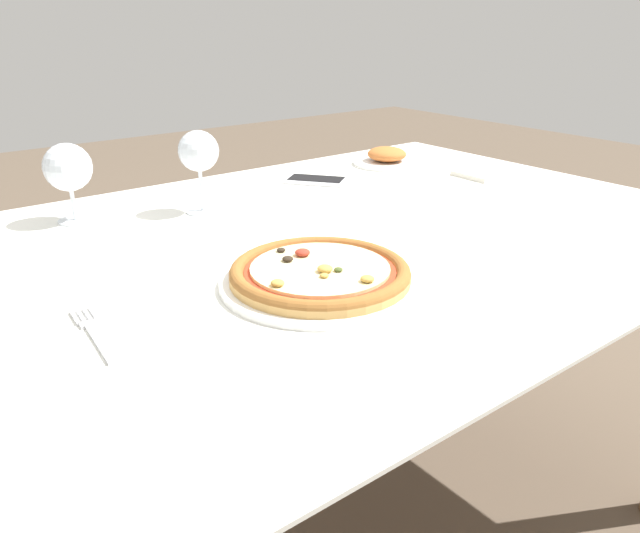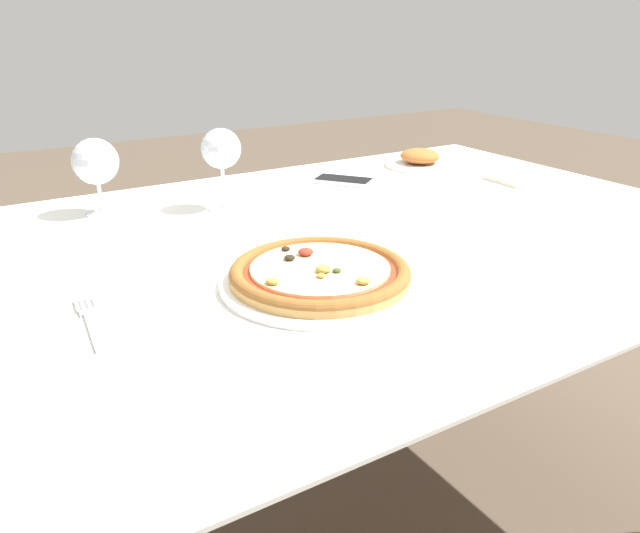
{
  "view_description": "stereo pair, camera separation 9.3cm",
  "coord_description": "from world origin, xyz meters",
  "px_view_note": "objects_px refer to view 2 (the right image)",
  "views": [
    {
      "loc": [
        -0.72,
        -0.85,
        1.11
      ],
      "look_at": [
        -0.2,
        -0.17,
        0.76
      ],
      "focal_mm": 35.0,
      "sensor_mm": 36.0,
      "label": 1
    },
    {
      "loc": [
        -0.65,
        -0.9,
        1.11
      ],
      "look_at": [
        -0.2,
        -0.17,
        0.76
      ],
      "focal_mm": 35.0,
      "sensor_mm": 36.0,
      "label": 2
    }
  ],
  "objects_px": {
    "pizza_plate": "(320,275)",
    "wine_glass_far_left": "(95,163)",
    "dining_table": "(361,268)",
    "side_plate": "(420,160)",
    "wine_glass_far_right": "(221,151)",
    "fork": "(91,321)",
    "cell_phone": "(344,181)"
  },
  "relations": [
    {
      "from": "cell_phone",
      "to": "pizza_plate",
      "type": "bearing_deg",
      "value": -126.89
    },
    {
      "from": "pizza_plate",
      "to": "wine_glass_far_left",
      "type": "relative_size",
      "value": 1.96
    },
    {
      "from": "wine_glass_far_left",
      "to": "wine_glass_far_right",
      "type": "relative_size",
      "value": 0.92
    },
    {
      "from": "dining_table",
      "to": "wine_glass_far_right",
      "type": "height_order",
      "value": "wine_glass_far_right"
    },
    {
      "from": "wine_glass_far_right",
      "to": "pizza_plate",
      "type": "bearing_deg",
      "value": -94.7
    },
    {
      "from": "pizza_plate",
      "to": "wine_glass_far_right",
      "type": "height_order",
      "value": "wine_glass_far_right"
    },
    {
      "from": "wine_glass_far_right",
      "to": "cell_phone",
      "type": "distance_m",
      "value": 0.35
    },
    {
      "from": "dining_table",
      "to": "fork",
      "type": "height_order",
      "value": "fork"
    },
    {
      "from": "cell_phone",
      "to": "fork",
      "type": "bearing_deg",
      "value": -147.75
    },
    {
      "from": "dining_table",
      "to": "side_plate",
      "type": "xyz_separation_m",
      "value": [
        0.44,
        0.35,
        0.09
      ]
    },
    {
      "from": "dining_table",
      "to": "cell_phone",
      "type": "xyz_separation_m",
      "value": [
        0.17,
        0.32,
        0.08
      ]
    },
    {
      "from": "dining_table",
      "to": "side_plate",
      "type": "relative_size",
      "value": 8.11
    },
    {
      "from": "pizza_plate",
      "to": "fork",
      "type": "distance_m",
      "value": 0.33
    },
    {
      "from": "dining_table",
      "to": "pizza_plate",
      "type": "height_order",
      "value": "pizza_plate"
    },
    {
      "from": "fork",
      "to": "wine_glass_far_left",
      "type": "relative_size",
      "value": 1.1
    },
    {
      "from": "pizza_plate",
      "to": "side_plate",
      "type": "bearing_deg",
      "value": 39.66
    },
    {
      "from": "fork",
      "to": "wine_glass_far_left",
      "type": "height_order",
      "value": "wine_glass_far_left"
    },
    {
      "from": "fork",
      "to": "wine_glass_far_right",
      "type": "bearing_deg",
      "value": 47.18
    },
    {
      "from": "wine_glass_far_right",
      "to": "fork",
      "type": "bearing_deg",
      "value": -132.82
    },
    {
      "from": "pizza_plate",
      "to": "side_plate",
      "type": "height_order",
      "value": "side_plate"
    },
    {
      "from": "fork",
      "to": "cell_phone",
      "type": "bearing_deg",
      "value": 32.25
    },
    {
      "from": "pizza_plate",
      "to": "cell_phone",
      "type": "relative_size",
      "value": 1.93
    },
    {
      "from": "fork",
      "to": "wine_glass_far_right",
      "type": "xyz_separation_m",
      "value": [
        0.36,
        0.39,
        0.12
      ]
    },
    {
      "from": "fork",
      "to": "cell_phone",
      "type": "distance_m",
      "value": 0.82
    },
    {
      "from": "dining_table",
      "to": "fork",
      "type": "xyz_separation_m",
      "value": [
        -0.52,
        -0.12,
        0.08
      ]
    },
    {
      "from": "dining_table",
      "to": "side_plate",
      "type": "distance_m",
      "value": 0.57
    },
    {
      "from": "pizza_plate",
      "to": "wine_glass_far_left",
      "type": "height_order",
      "value": "wine_glass_far_left"
    },
    {
      "from": "wine_glass_far_left",
      "to": "cell_phone",
      "type": "distance_m",
      "value": 0.57
    },
    {
      "from": "wine_glass_far_right",
      "to": "cell_phone",
      "type": "height_order",
      "value": "wine_glass_far_right"
    },
    {
      "from": "wine_glass_far_right",
      "to": "dining_table",
      "type": "bearing_deg",
      "value": -59.09
    },
    {
      "from": "dining_table",
      "to": "fork",
      "type": "bearing_deg",
      "value": -167.25
    },
    {
      "from": "pizza_plate",
      "to": "wine_glass_far_left",
      "type": "bearing_deg",
      "value": 109.61
    }
  ]
}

